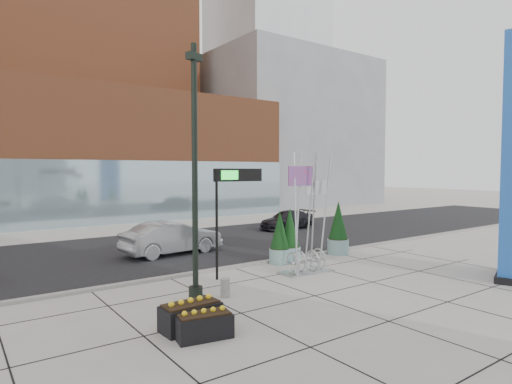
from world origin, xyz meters
TOP-DOWN VIEW (x-y plane):
  - ground at (0.00, 0.00)m, footprint 160.00×160.00m
  - street_asphalt at (0.00, 10.00)m, footprint 80.00×12.00m
  - curb_edge at (0.00, 4.00)m, footprint 80.00×0.30m
  - tower_podium at (1.00, 27.00)m, footprint 34.00×10.00m
  - tower_glass_front at (1.00, 22.20)m, footprint 34.00×0.60m
  - building_grey_parking at (26.00, 32.00)m, footprint 20.00×18.00m
  - building_pale_office at (36.00, 48.00)m, footprint 16.00×16.00m
  - lamp_post at (-2.59, 0.73)m, footprint 0.55×0.45m
  - public_art_sculpture at (3.02, 1.62)m, footprint 2.28×1.25m
  - concrete_bollard at (-1.52, 0.67)m, footprint 0.32×0.32m
  - overhead_street_sign at (0.16, 2.80)m, footprint 2.03×0.47m
  - round_planter_east at (7.00, 3.60)m, footprint 1.07×1.07m
  - round_planter_mid at (3.20, 3.60)m, footprint 0.96×0.96m
  - round_planter_west at (3.80, 3.60)m, footprint 1.00×1.00m
  - box_planter_north at (-3.80, -2.00)m, footprint 1.50×0.94m
  - box_planter_south at (-3.80, -1.28)m, footprint 1.60×0.85m
  - car_silver_mid at (0.13, 8.40)m, footprint 5.20×2.24m
  - car_dark_east at (10.71, 12.03)m, footprint 4.64×2.29m

SIDE VIEW (x-z plane):
  - ground at x=0.00m, z-range 0.00..0.00m
  - street_asphalt at x=0.00m, z-range 0.00..0.02m
  - curb_edge at x=0.00m, z-range 0.00..0.12m
  - concrete_bollard at x=-1.52m, z-range 0.00..0.62m
  - box_planter_north at x=-3.80m, z-range -0.03..0.74m
  - box_planter_south at x=-3.80m, z-range -0.04..0.83m
  - car_dark_east at x=10.71m, z-range 0.00..1.30m
  - car_silver_mid at x=0.13m, z-range 0.00..1.66m
  - round_planter_mid at x=3.20m, z-range -0.06..2.35m
  - round_planter_west at x=3.80m, z-range -0.07..2.43m
  - round_planter_east at x=7.00m, z-range -0.07..2.61m
  - public_art_sculpture at x=3.02m, z-range -1.19..3.82m
  - tower_glass_front at x=1.00m, z-range 0.00..5.00m
  - lamp_post at x=-2.59m, z-range -0.74..7.46m
  - overhead_street_sign at x=0.16m, z-range 1.54..5.85m
  - tower_podium at x=1.00m, z-range 0.00..11.00m
  - building_grey_parking at x=26.00m, z-range 0.00..18.00m
  - building_pale_office at x=36.00m, z-range 0.00..55.00m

